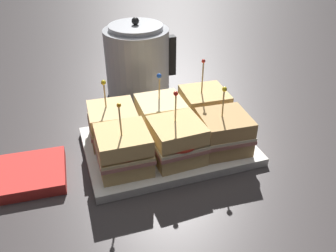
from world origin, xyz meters
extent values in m
plane|color=#383333|center=(0.00, 0.00, 0.00)|extent=(6.00, 6.00, 0.00)
cube|color=white|center=(0.00, 0.00, 0.01)|extent=(0.36, 0.25, 0.01)
cube|color=white|center=(0.00, 0.00, 0.01)|extent=(0.36, 0.25, 0.01)
cube|color=tan|center=(-0.11, -0.05, 0.03)|extent=(0.10, 0.10, 0.03)
cube|color=tan|center=(-0.11, -0.05, 0.05)|extent=(0.11, 0.11, 0.01)
cube|color=beige|center=(-0.11, -0.05, 0.06)|extent=(0.11, 0.11, 0.01)
cylinder|color=red|center=(-0.11, -0.07, 0.07)|extent=(0.06, 0.06, 0.00)
cube|color=#E0B771|center=(-0.11, -0.05, 0.09)|extent=(0.10, 0.10, 0.03)
cylinder|color=tan|center=(-0.11, -0.06, 0.13)|extent=(0.00, 0.01, 0.07)
sphere|color=orange|center=(-0.11, -0.06, 0.16)|extent=(0.01, 0.01, 0.01)
cube|color=tan|center=(0.00, -0.06, 0.03)|extent=(0.10, 0.10, 0.03)
cube|color=tan|center=(0.00, -0.06, 0.05)|extent=(0.11, 0.11, 0.01)
cube|color=beige|center=(0.00, -0.06, 0.06)|extent=(0.11, 0.11, 0.01)
cylinder|color=red|center=(0.00, -0.07, 0.07)|extent=(0.07, 0.07, 0.00)
cube|color=#E0B771|center=(0.00, -0.06, 0.09)|extent=(0.10, 0.10, 0.03)
cylinder|color=tan|center=(0.00, -0.05, 0.13)|extent=(0.00, 0.01, 0.07)
sphere|color=red|center=(0.00, -0.05, 0.16)|extent=(0.01, 0.01, 0.01)
cube|color=tan|center=(0.11, -0.06, 0.03)|extent=(0.11, 0.11, 0.03)
cube|color=#B26B60|center=(0.11, -0.06, 0.05)|extent=(0.11, 0.11, 0.01)
cube|color=beige|center=(0.11, -0.06, 0.06)|extent=(0.11, 0.11, 0.01)
cube|color=tan|center=(0.11, -0.06, 0.08)|extent=(0.11, 0.11, 0.03)
cylinder|color=tan|center=(0.10, -0.05, 0.12)|extent=(0.00, 0.01, 0.07)
sphere|color=yellow|center=(0.10, -0.05, 0.16)|extent=(0.01, 0.01, 0.01)
cube|color=#DBB77A|center=(-0.11, 0.05, 0.03)|extent=(0.11, 0.11, 0.03)
cube|color=tan|center=(-0.11, 0.05, 0.05)|extent=(0.11, 0.11, 0.01)
cube|color=beige|center=(-0.11, 0.05, 0.06)|extent=(0.11, 0.11, 0.01)
cube|color=#E8C281|center=(-0.11, 0.05, 0.08)|extent=(0.11, 0.11, 0.03)
cylinder|color=tan|center=(-0.12, 0.06, 0.12)|extent=(0.00, 0.00, 0.07)
sphere|color=yellow|center=(-0.12, 0.06, 0.16)|extent=(0.01, 0.01, 0.01)
cube|color=beige|center=(0.00, 0.05, 0.03)|extent=(0.10, 0.10, 0.03)
cube|color=#B26B60|center=(0.00, 0.05, 0.05)|extent=(0.11, 0.11, 0.01)
cube|color=beige|center=(0.00, 0.05, 0.06)|extent=(0.10, 0.10, 0.01)
cube|color=beige|center=(0.00, 0.05, 0.08)|extent=(0.10, 0.10, 0.03)
cylinder|color=tan|center=(0.00, 0.06, 0.12)|extent=(0.00, 0.01, 0.07)
sphere|color=blue|center=(0.00, 0.06, 0.15)|extent=(0.01, 0.01, 0.01)
cube|color=tan|center=(0.11, 0.06, 0.03)|extent=(0.11, 0.11, 0.03)
cube|color=#B26B60|center=(0.11, 0.06, 0.05)|extent=(0.11, 0.11, 0.01)
cube|color=beige|center=(0.11, 0.06, 0.06)|extent=(0.11, 0.11, 0.01)
cylinder|color=red|center=(0.11, 0.04, 0.07)|extent=(0.08, 0.08, 0.00)
cube|color=#E0B771|center=(0.11, 0.06, 0.09)|extent=(0.11, 0.11, 0.03)
cylinder|color=tan|center=(0.10, 0.05, 0.14)|extent=(0.00, 0.00, 0.09)
sphere|color=red|center=(0.10, 0.05, 0.18)|extent=(0.01, 0.01, 0.01)
cylinder|color=#B7BABF|center=(0.01, 0.29, 0.09)|extent=(0.18, 0.18, 0.19)
cylinder|color=#B7BABF|center=(0.01, 0.29, 0.19)|extent=(0.15, 0.15, 0.01)
sphere|color=black|center=(0.01, 0.29, 0.21)|extent=(0.02, 0.02, 0.02)
cube|color=black|center=(0.11, 0.29, 0.10)|extent=(0.02, 0.02, 0.11)
cube|color=red|center=(-0.29, -0.01, 0.01)|extent=(0.14, 0.14, 0.02)
camera|label=1|loc=(-0.21, -0.62, 0.47)|focal=38.00mm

